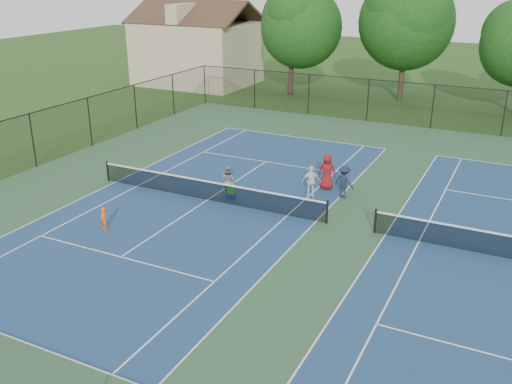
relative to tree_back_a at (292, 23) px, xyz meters
The scene contains 14 objects.
ground 27.95m from the tree_back_a, 61.56° to the right, with size 140.00×140.00×0.00m, color #234716.
court_pad 27.95m from the tree_back_a, 61.56° to the right, with size 36.00×36.00×0.01m, color #31573C.
tennis_court_left 25.44m from the tree_back_a, 75.96° to the right, with size 12.00×23.83×1.07m.
perimeter_fence 27.65m from the tree_back_a, 61.56° to the right, with size 36.08×36.08×3.02m.
tree_back_a is the anchor object (origin of this frame).
tree_back_b 9.24m from the tree_back_a, 12.53° to the left, with size 7.60×7.60×10.03m.
clapboard_house 10.47m from the tree_back_a, behind, with size 10.80×8.10×7.65m.
child_player 29.55m from the tree_back_a, 82.38° to the right, with size 0.37×0.24×1.02m, color #FF6210.
instructor 24.55m from the tree_back_a, 73.94° to the right, with size 0.74×0.58×1.53m, color gray.
bystander_a 24.33m from the tree_back_a, 64.50° to the right, with size 0.92×0.38×1.57m, color white.
bystander_b 24.39m from the tree_back_a, 60.76° to the right, with size 1.03×0.59×1.60m, color #192037.
bystander_c 23.24m from the tree_back_a, 62.33° to the right, with size 0.88×0.57×1.81m, color maroon.
ball_crate 25.12m from the tree_back_a, 73.45° to the right, with size 0.38×0.28×0.30m, color #163798.
ball_hopper 25.04m from the tree_back_a, 73.45° to the right, with size 0.34×0.27×0.43m, color green.
Camera 1 is at (6.15, -21.35, 10.22)m, focal length 40.00 mm.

